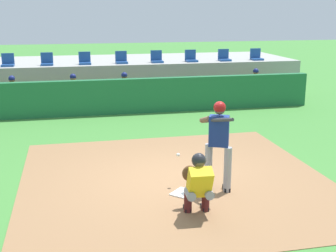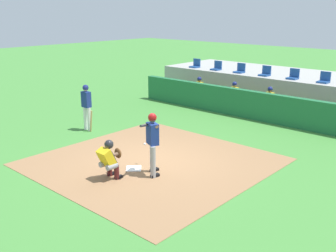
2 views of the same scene
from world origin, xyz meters
The scene contains 18 objects.
ground_plane centered at (0.00, 0.00, 0.00)m, with size 80.00×80.00×0.00m, color #428438.
dirt_infield centered at (0.00, 0.00, 0.01)m, with size 6.40×6.40×0.01m, color #936B47.
home_plate centered at (0.00, -0.80, 0.02)m, with size 0.44×0.44×0.02m, color white.
batter_at_plate centered at (0.69, -0.71, 1.04)m, with size 0.58×0.88×1.80m.
catcher_crouched centered at (0.00, -1.68, 0.61)m, with size 0.50×1.74×1.13m.
on_deck_batter centered at (-4.22, 0.73, 1.02)m, with size 0.58×0.23×1.79m.
dugout_wall centered at (0.00, 6.50, 0.60)m, with size 13.00×0.30×1.20m, color #1E6638.
dugout_bench centered at (0.00, 7.50, 0.23)m, with size 11.80×0.44×0.45m, color olive.
dugout_player_0 centered at (-4.02, 7.34, 0.67)m, with size 0.49×0.70×1.30m.
dugout_player_1 centered at (-1.95, 7.34, 0.67)m, with size 0.49×0.70×1.30m.
dugout_player_2 centered at (-0.13, 7.34, 0.67)m, with size 0.49×0.70×1.30m.
stands_platform centered at (0.00, 10.90, 0.70)m, with size 15.00×4.40×1.40m, color #9E9E99.
stadium_seat_0 centered at (-5.78, 9.38, 1.53)m, with size 0.46×0.46×0.48m.
stadium_seat_1 centered at (-4.33, 9.38, 1.53)m, with size 0.46×0.46×0.48m.
stadium_seat_2 centered at (-2.89, 9.38, 1.53)m, with size 0.46×0.46×0.48m.
stadium_seat_3 centered at (-1.44, 9.38, 1.53)m, with size 0.46×0.46×0.48m.
stadium_seat_4 centered at (0.00, 9.38, 1.53)m, with size 0.46×0.46×0.48m.
stadium_seat_5 centered at (1.44, 9.38, 1.53)m, with size 0.46×0.46×0.48m.
Camera 2 is at (8.03, -8.19, 4.50)m, focal length 42.67 mm.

